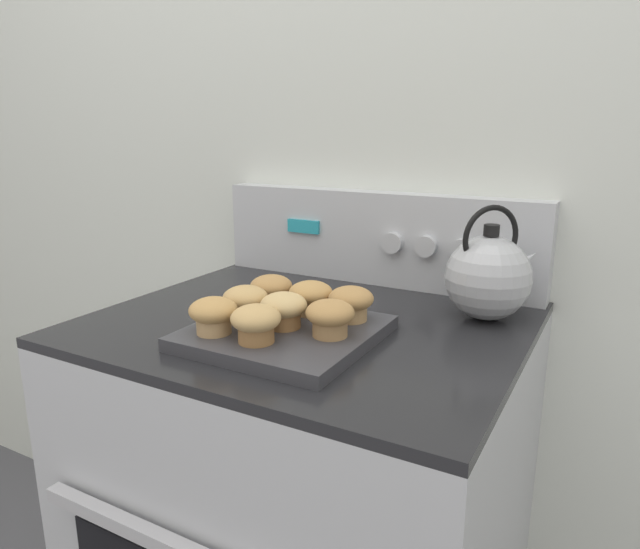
{
  "coord_description": "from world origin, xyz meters",
  "views": [
    {
      "loc": [
        0.5,
        -0.52,
        1.26
      ],
      "look_at": [
        0.06,
        0.27,
        1.03
      ],
      "focal_mm": 32.0,
      "sensor_mm": 36.0,
      "label": 1
    }
  ],
  "objects_px": {
    "muffin_r2_c0": "(271,289)",
    "muffin_r2_c2": "(351,302)",
    "tea_kettle": "(489,276)",
    "muffin_pan": "(285,333)",
    "muffin_r2_c1": "(311,296)",
    "muffin_r0_c1": "(256,322)",
    "muffin_r1_c2": "(330,317)",
    "muffin_r0_c0": "(213,314)",
    "muffin_r1_c0": "(245,301)",
    "stove_range": "(310,532)",
    "muffin_r1_c1": "(284,309)"
  },
  "relations": [
    {
      "from": "muffin_r2_c2",
      "to": "muffin_r1_c1",
      "type": "bearing_deg",
      "value": -133.14
    },
    {
      "from": "muffin_r0_c0",
      "to": "tea_kettle",
      "type": "relative_size",
      "value": 0.37
    },
    {
      "from": "muffin_r1_c1",
      "to": "muffin_r2_c1",
      "type": "relative_size",
      "value": 1.0
    },
    {
      "from": "muffin_r0_c1",
      "to": "muffin_r2_c0",
      "type": "xyz_separation_m",
      "value": [
        -0.08,
        0.16,
        0.0
      ]
    },
    {
      "from": "muffin_r0_c1",
      "to": "muffin_r1_c2",
      "type": "xyz_separation_m",
      "value": [
        0.09,
        0.08,
        0.0
      ]
    },
    {
      "from": "muffin_r1_c0",
      "to": "muffin_r0_c0",
      "type": "bearing_deg",
      "value": -92.92
    },
    {
      "from": "muffin_r0_c0",
      "to": "tea_kettle",
      "type": "bearing_deg",
      "value": 44.99
    },
    {
      "from": "muffin_r2_c0",
      "to": "stove_range",
      "type": "bearing_deg",
      "value": 22.02
    },
    {
      "from": "muffin_r2_c2",
      "to": "muffin_r0_c1",
      "type": "bearing_deg",
      "value": -116.65
    },
    {
      "from": "muffin_r2_c0",
      "to": "tea_kettle",
      "type": "bearing_deg",
      "value": 28.34
    },
    {
      "from": "tea_kettle",
      "to": "muffin_r1_c0",
      "type": "bearing_deg",
      "value": -142.06
    },
    {
      "from": "muffin_r1_c2",
      "to": "tea_kettle",
      "type": "height_order",
      "value": "tea_kettle"
    },
    {
      "from": "muffin_r0_c1",
      "to": "muffin_r1_c1",
      "type": "height_order",
      "value": "same"
    },
    {
      "from": "muffin_r1_c2",
      "to": "muffin_r1_c1",
      "type": "bearing_deg",
      "value": -179.21
    },
    {
      "from": "muffin_r0_c0",
      "to": "muffin_r2_c1",
      "type": "xyz_separation_m",
      "value": [
        0.09,
        0.16,
        0.0
      ]
    },
    {
      "from": "stove_range",
      "to": "muffin_r1_c0",
      "type": "relative_size",
      "value": 11.85
    },
    {
      "from": "muffin_r0_c0",
      "to": "muffin_r1_c0",
      "type": "xyz_separation_m",
      "value": [
        0.0,
        0.08,
        0.0
      ]
    },
    {
      "from": "muffin_r0_c0",
      "to": "muffin_r1_c2",
      "type": "xyz_separation_m",
      "value": [
        0.17,
        0.08,
        0.0
      ]
    },
    {
      "from": "muffin_r0_c1",
      "to": "muffin_r2_c0",
      "type": "relative_size",
      "value": 1.0
    },
    {
      "from": "muffin_r1_c0",
      "to": "muffin_r2_c1",
      "type": "bearing_deg",
      "value": 44.17
    },
    {
      "from": "muffin_r1_c0",
      "to": "stove_range",
      "type": "bearing_deg",
      "value": 60.13
    },
    {
      "from": "stove_range",
      "to": "muffin_r1_c2",
      "type": "height_order",
      "value": "muffin_r1_c2"
    },
    {
      "from": "muffin_r1_c2",
      "to": "muffin_r2_c0",
      "type": "height_order",
      "value": "same"
    },
    {
      "from": "muffin_r1_c0",
      "to": "muffin_r2_c2",
      "type": "xyz_separation_m",
      "value": [
        0.16,
        0.08,
        0.0
      ]
    },
    {
      "from": "muffin_r1_c2",
      "to": "tea_kettle",
      "type": "bearing_deg",
      "value": 56.24
    },
    {
      "from": "muffin_pan",
      "to": "muffin_r0_c0",
      "type": "xyz_separation_m",
      "value": [
        -0.08,
        -0.08,
        0.04
      ]
    },
    {
      "from": "muffin_pan",
      "to": "muffin_r2_c1",
      "type": "bearing_deg",
      "value": 87.95
    },
    {
      "from": "muffin_r0_c0",
      "to": "muffin_r1_c2",
      "type": "distance_m",
      "value": 0.19
    },
    {
      "from": "muffin_pan",
      "to": "tea_kettle",
      "type": "xyz_separation_m",
      "value": [
        0.27,
        0.27,
        0.07
      ]
    },
    {
      "from": "muffin_r2_c2",
      "to": "muffin_r1_c0",
      "type": "bearing_deg",
      "value": -152.47
    },
    {
      "from": "muffin_r2_c0",
      "to": "muffin_r2_c1",
      "type": "distance_m",
      "value": 0.08
    },
    {
      "from": "muffin_r2_c0",
      "to": "muffin_r2_c2",
      "type": "bearing_deg",
      "value": 0.41
    },
    {
      "from": "muffin_pan",
      "to": "tea_kettle",
      "type": "distance_m",
      "value": 0.38
    },
    {
      "from": "muffin_r2_c1",
      "to": "tea_kettle",
      "type": "bearing_deg",
      "value": 35.74
    },
    {
      "from": "stove_range",
      "to": "muffin_r2_c2",
      "type": "relative_size",
      "value": 11.85
    },
    {
      "from": "muffin_r1_c2",
      "to": "muffin_r1_c0",
      "type": "bearing_deg",
      "value": 179.41
    },
    {
      "from": "stove_range",
      "to": "tea_kettle",
      "type": "bearing_deg",
      "value": 29.68
    },
    {
      "from": "muffin_r1_c1",
      "to": "muffin_r1_c2",
      "type": "relative_size",
      "value": 1.0
    },
    {
      "from": "muffin_r2_c0",
      "to": "muffin_r2_c2",
      "type": "distance_m",
      "value": 0.16
    },
    {
      "from": "muffin_pan",
      "to": "muffin_r2_c1",
      "type": "xyz_separation_m",
      "value": [
        0.0,
        0.08,
        0.04
      ]
    },
    {
      "from": "muffin_r0_c0",
      "to": "muffin_r1_c2",
      "type": "relative_size",
      "value": 1.0
    },
    {
      "from": "muffin_r1_c2",
      "to": "muffin_r2_c1",
      "type": "relative_size",
      "value": 1.0
    },
    {
      "from": "muffin_r1_c2",
      "to": "muffin_pan",
      "type": "bearing_deg",
      "value": 178.81
    },
    {
      "from": "muffin_r1_c2",
      "to": "muffin_r2_c2",
      "type": "height_order",
      "value": "same"
    },
    {
      "from": "muffin_pan",
      "to": "muffin_r0_c1",
      "type": "distance_m",
      "value": 0.09
    },
    {
      "from": "muffin_r2_c0",
      "to": "muffin_r1_c0",
      "type": "bearing_deg",
      "value": -88.61
    },
    {
      "from": "stove_range",
      "to": "muffin_r2_c0",
      "type": "distance_m",
      "value": 0.52
    },
    {
      "from": "muffin_r0_c0",
      "to": "tea_kettle",
      "type": "distance_m",
      "value": 0.49
    },
    {
      "from": "muffin_r1_c1",
      "to": "muffin_r2_c2",
      "type": "height_order",
      "value": "same"
    },
    {
      "from": "muffin_r1_c1",
      "to": "muffin_r1_c2",
      "type": "bearing_deg",
      "value": 0.79
    }
  ]
}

